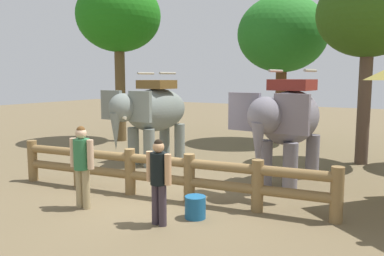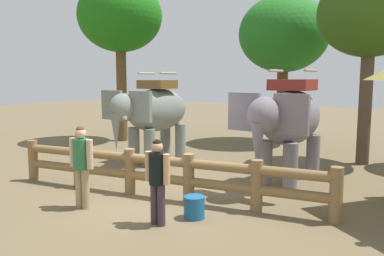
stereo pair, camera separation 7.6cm
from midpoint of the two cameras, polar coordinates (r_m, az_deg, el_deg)
ground_plane at (r=8.76m, az=-5.60°, el=-10.31°), size 60.00×60.00×0.00m
log_fence at (r=8.70m, az=-5.13°, el=-6.30°), size 7.59×1.02×1.05m
elephant_near_left at (r=12.22m, az=-5.93°, el=2.29°), size 1.87×3.30×2.82m
elephant_center at (r=9.90m, az=13.54°, el=1.06°), size 1.90×3.35×2.85m
tourist_woman_in_black at (r=8.25m, az=-15.96°, el=-4.65°), size 0.60×0.33×1.69m
tourist_man_in_blue at (r=7.07m, az=-5.17°, el=-6.94°), size 0.55×0.34×1.57m
tree_far_left at (r=13.14m, az=24.19°, el=14.76°), size 3.05×3.05×5.84m
tree_far_right at (r=16.42m, az=12.87°, el=13.04°), size 3.57×3.57×5.89m
tree_deep_back at (r=16.87m, az=-10.75°, el=15.53°), size 3.43×3.43×6.61m
feed_bucket at (r=7.57m, az=0.19°, el=-11.44°), size 0.40×0.40×0.42m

